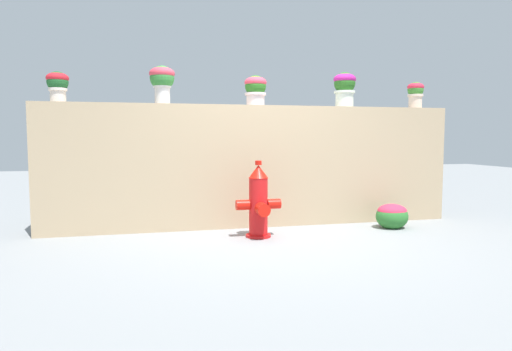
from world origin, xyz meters
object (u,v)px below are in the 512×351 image
Objects in this scene: potted_plant_1 at (162,79)px; flower_bush_left at (392,215)px; potted_plant_0 at (58,83)px; potted_plant_4 at (415,93)px; potted_plant_2 at (256,88)px; fire_hydrant at (259,203)px; potted_plant_3 at (345,86)px.

potted_plant_1 is 3.30m from flower_bush_left.
potted_plant_1 is (1.17, 0.03, 0.08)m from potted_plant_0.
potted_plant_1 reaches higher than potted_plant_4.
potted_plant_1 is 1.22× the size of potted_plant_2.
flower_bush_left is at bearing -137.64° from potted_plant_4.
fire_hydrant is at bearing -101.10° from potted_plant_2.
potted_plant_4 is 1.84m from flower_bush_left.
potted_plant_1 is at bearing -179.70° from potted_plant_4.
potted_plant_2 reaches higher than potted_plant_4.
flower_bush_left is (1.62, -0.58, -1.59)m from potted_plant_2.
flower_bush_left is at bearing -19.72° from potted_plant_2.
potted_plant_0 is 0.40× the size of fire_hydrant.
potted_plant_0 is at bearing 179.91° from potted_plant_3.
potted_plant_1 is at bearing 179.13° from potted_plant_3.
fire_hydrant is (-1.34, -0.68, -1.42)m from potted_plant_3.
potted_plant_0 is at bearing 171.76° from flower_bush_left.
flower_bush_left is (3.95, -0.57, -1.58)m from potted_plant_0.
potted_plant_2 is 1.54m from fire_hydrant.
flower_bush_left is at bearing 3.77° from fire_hydrant.
fire_hydrant is (2.20, -0.69, -1.36)m from potted_plant_0.
potted_plant_0 is 3.54m from potted_plant_3.
potted_plant_0 reaches higher than fire_hydrant.
potted_plant_4 reaches higher than fire_hydrant.
potted_plant_3 is at bearing 26.94° from fire_hydrant.
potted_plant_2 is at bearing -1.13° from potted_plant_1.
potted_plant_1 is at bearing 178.87° from potted_plant_2.
potted_plant_3 is 1.12× the size of flower_bush_left.
potted_plant_3 is 1.24× the size of potted_plant_4.
potted_plant_1 reaches higher than potted_plant_3.
potted_plant_3 is (3.54, -0.01, 0.06)m from potted_plant_0.
potted_plant_4 is at bearing 1.02° from potted_plant_2.
potted_plant_1 is 1.16m from potted_plant_2.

